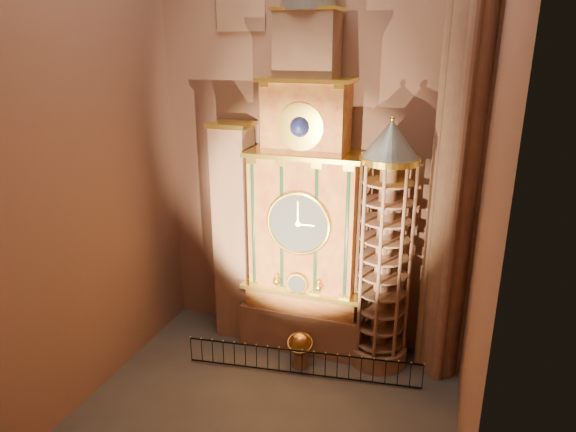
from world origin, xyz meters
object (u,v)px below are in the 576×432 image
(astronomical_clock, at_px, (305,208))
(stair_turret, at_px, (384,251))
(portrait_tower, at_px, (235,232))
(iron_railing, at_px, (302,363))
(celestial_globe, at_px, (300,347))

(astronomical_clock, xyz_separation_m, stair_turret, (3.50, -0.26, -1.41))
(portrait_tower, distance_m, stair_turret, 6.91)
(iron_railing, bearing_deg, celestial_globe, 114.53)
(stair_turret, height_order, celestial_globe, stair_turret)
(portrait_tower, height_order, iron_railing, portrait_tower)
(portrait_tower, bearing_deg, astronomical_clock, -0.29)
(celestial_globe, height_order, iron_railing, celestial_globe)
(portrait_tower, height_order, celestial_globe, portrait_tower)
(astronomical_clock, height_order, portrait_tower, astronomical_clock)
(celestial_globe, bearing_deg, stair_turret, 26.20)
(portrait_tower, relative_size, stair_turret, 0.94)
(celestial_globe, bearing_deg, astronomical_clock, 101.54)
(portrait_tower, bearing_deg, iron_railing, -31.24)
(stair_turret, bearing_deg, iron_railing, -142.43)
(portrait_tower, relative_size, celestial_globe, 6.33)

